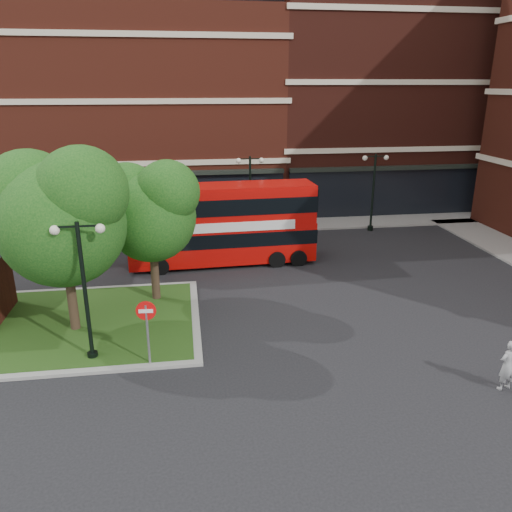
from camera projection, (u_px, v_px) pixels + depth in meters
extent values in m
plane|color=black|center=(249.00, 351.00, 18.03)|extent=(120.00, 120.00, 0.00)
cube|color=slate|center=(217.00, 227.00, 33.44)|extent=(44.00, 3.00, 0.12)
cube|color=maroon|center=(100.00, 115.00, 37.10)|extent=(26.00, 12.00, 14.00)
cube|color=#471911|center=(383.00, 99.00, 39.79)|extent=(18.00, 12.00, 16.00)
cube|color=gray|center=(39.00, 327.00, 19.72)|extent=(12.60, 7.60, 0.12)
cube|color=#19380F|center=(39.00, 326.00, 19.71)|extent=(12.00, 7.00, 0.15)
cylinder|color=#2D2116|center=(70.00, 285.00, 18.84)|extent=(0.36, 0.36, 3.92)
sphere|color=#104112|center=(62.00, 224.00, 18.06)|extent=(4.60, 4.60, 4.60)
sphere|color=#104112|center=(30.00, 196.00, 18.25)|extent=(3.45, 3.45, 3.45)
sphere|color=#104112|center=(82.00, 192.00, 17.35)|extent=(3.22, 3.22, 3.22)
cylinder|color=#2D2116|center=(154.00, 264.00, 21.66)|extent=(0.36, 0.36, 3.47)
sphere|color=#104112|center=(151.00, 217.00, 20.97)|extent=(3.80, 3.80, 3.80)
sphere|color=#104112|center=(128.00, 196.00, 21.11)|extent=(2.85, 2.85, 2.85)
sphere|color=#104112|center=(168.00, 192.00, 20.36)|extent=(2.66, 2.66, 2.66)
cylinder|color=black|center=(85.00, 294.00, 16.65)|extent=(0.14, 0.14, 5.00)
cylinder|color=black|center=(93.00, 356.00, 17.41)|extent=(0.36, 0.36, 0.30)
cube|color=black|center=(77.00, 226.00, 15.88)|extent=(1.40, 0.06, 0.06)
sphere|color=#F2EACC|center=(55.00, 230.00, 15.82)|extent=(0.32, 0.32, 0.32)
sphere|color=#F2EACC|center=(100.00, 228.00, 16.01)|extent=(0.32, 0.32, 0.32)
cylinder|color=black|center=(250.00, 197.00, 31.05)|extent=(0.14, 0.14, 5.00)
cylinder|color=black|center=(250.00, 233.00, 31.82)|extent=(0.36, 0.36, 0.30)
cube|color=black|center=(250.00, 159.00, 30.29)|extent=(1.40, 0.06, 0.06)
sphere|color=#F2EACC|center=(239.00, 161.00, 30.22)|extent=(0.32, 0.32, 0.32)
sphere|color=#F2EACC|center=(261.00, 160.00, 30.41)|extent=(0.32, 0.32, 0.32)
cylinder|color=black|center=(373.00, 193.00, 32.15)|extent=(0.14, 0.14, 5.00)
cylinder|color=black|center=(370.00, 228.00, 32.92)|extent=(0.36, 0.36, 0.30)
cube|color=black|center=(376.00, 156.00, 31.38)|extent=(1.40, 0.06, 0.06)
sphere|color=#F2EACC|center=(365.00, 158.00, 31.32)|extent=(0.32, 0.32, 0.32)
sphere|color=#F2EACC|center=(386.00, 158.00, 31.51)|extent=(0.32, 0.32, 0.32)
cube|color=#B30A07|center=(222.00, 240.00, 26.48)|extent=(9.83, 2.58, 1.86)
cube|color=#B30A07|center=(222.00, 205.00, 25.88)|extent=(9.73, 2.56, 1.86)
cube|color=black|center=(222.00, 204.00, 25.85)|extent=(9.83, 2.58, 0.84)
cube|color=silver|center=(225.00, 228.00, 25.11)|extent=(7.31, 0.31, 0.49)
imported|color=#939396|center=(507.00, 365.00, 15.53)|extent=(0.69, 0.54, 1.69)
imported|color=silver|center=(130.00, 228.00, 30.67)|extent=(4.45, 1.84, 1.51)
imported|color=white|center=(283.00, 218.00, 33.38)|extent=(4.04, 1.59, 1.31)
cylinder|color=slate|center=(148.00, 336.00, 16.71)|extent=(0.08, 0.08, 2.29)
cylinder|color=red|center=(146.00, 311.00, 16.40)|extent=(0.67, 0.10, 0.67)
cube|color=white|center=(146.00, 311.00, 16.40)|extent=(0.47, 0.08, 0.12)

